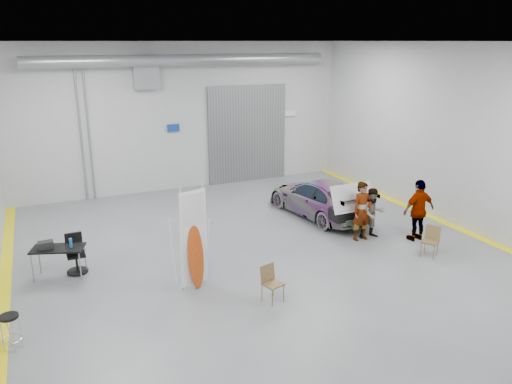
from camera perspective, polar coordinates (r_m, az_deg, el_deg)
name	(u,v)px	position (r m, az deg, el deg)	size (l,w,h in m)	color
ground	(267,258)	(14.52, 1.22, -7.57)	(16.00, 16.00, 0.00)	slate
room_shell	(244,107)	(15.46, -1.43, 9.71)	(14.02, 16.18, 6.01)	#B3B6B8
sedan_car	(319,198)	(17.91, 7.21, -0.67)	(1.81, 4.45, 1.29)	silver
person_a	(362,211)	(15.84, 12.04, -2.15)	(0.68, 0.45, 1.88)	#996653
person_b	(373,213)	(16.12, 13.20, -2.37)	(0.80, 0.61, 1.63)	#445D7D
person_c	(419,210)	(16.26, 18.10, -1.99)	(1.14, 0.47, 1.97)	#965032
surfboard_display	(192,248)	(12.52, -7.27, -6.33)	(0.75, 0.36, 2.72)	white
folding_chair_near	(272,291)	(12.17, 1.90, -11.20)	(0.53, 0.55, 0.90)	brown
folding_chair_far	(429,247)	(15.36, 19.17, -6.01)	(0.57, 0.69, 0.90)	brown
shop_stool	(11,333)	(11.54, -26.19, -14.22)	(0.39, 0.39, 0.77)	black
work_table	(55,248)	(14.11, -22.03, -5.96)	(1.46, 1.06, 1.08)	gray
office_chair	(76,256)	(14.38, -19.90, -6.87)	(0.56, 0.56, 1.06)	black
trunk_lid	(352,195)	(16.14, 10.90, -0.35)	(1.51, 0.91, 0.04)	silver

